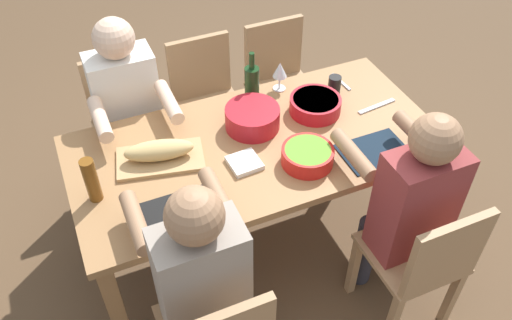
% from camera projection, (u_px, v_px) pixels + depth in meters
% --- Properties ---
extents(ground_plane, '(8.00, 8.00, 0.00)m').
position_uv_depth(ground_plane, '(256.00, 239.00, 3.09)').
color(ground_plane, brown).
extents(dining_table, '(1.78, 0.87, 0.74)m').
position_uv_depth(dining_table, '(256.00, 156.00, 2.64)').
color(dining_table, '#9E7044').
rests_on(dining_table, ground_plane).
extents(diner_far_right, '(0.41, 0.53, 1.20)m').
position_uv_depth(diner_far_right, '(199.00, 275.00, 2.09)').
color(diner_far_right, '#2D2D38').
rests_on(diner_far_right, ground_plane).
extents(chair_near_left, '(0.40, 0.40, 0.85)m').
position_uv_depth(chair_near_left, '(279.00, 80.00, 3.41)').
color(chair_near_left, '#A87F56').
rests_on(chair_near_left, ground_plane).
extents(chair_near_center, '(0.40, 0.40, 0.85)m').
position_uv_depth(chair_near_center, '(207.00, 99.00, 3.27)').
color(chair_near_center, '#A87F56').
rests_on(chair_near_center, ground_plane).
extents(chair_far_left, '(0.40, 0.40, 0.85)m').
position_uv_depth(chair_far_left, '(424.00, 261.00, 2.40)').
color(chair_far_left, '#A87F56').
rests_on(chair_far_left, ground_plane).
extents(diner_far_left, '(0.41, 0.53, 1.20)m').
position_uv_depth(diner_far_left, '(409.00, 201.00, 2.37)').
color(diner_far_left, '#2D2D38').
rests_on(diner_far_left, ground_plane).
extents(chair_near_right, '(0.40, 0.40, 0.85)m').
position_uv_depth(chair_near_right, '(127.00, 119.00, 3.13)').
color(chair_near_right, '#A87F56').
rests_on(chair_near_right, ground_plane).
extents(diner_near_right, '(0.41, 0.53, 1.20)m').
position_uv_depth(diner_near_right, '(129.00, 108.00, 2.86)').
color(diner_near_right, '#2D2D38').
rests_on(diner_near_right, ground_plane).
extents(serving_bowl_salad, '(0.24, 0.24, 0.08)m').
position_uv_depth(serving_bowl_salad, '(308.00, 155.00, 2.46)').
color(serving_bowl_salad, red).
rests_on(serving_bowl_salad, dining_table).
extents(serving_bowl_pasta, '(0.27, 0.27, 0.11)m').
position_uv_depth(serving_bowl_pasta, '(252.00, 117.00, 2.63)').
color(serving_bowl_pasta, '#B21923').
rests_on(serving_bowl_pasta, dining_table).
extents(serving_bowl_greens, '(0.26, 0.26, 0.08)m').
position_uv_depth(serving_bowl_greens, '(315.00, 104.00, 2.73)').
color(serving_bowl_greens, '#B21923').
rests_on(serving_bowl_greens, dining_table).
extents(cutting_board, '(0.44, 0.30, 0.02)m').
position_uv_depth(cutting_board, '(160.00, 159.00, 2.49)').
color(cutting_board, tan).
rests_on(cutting_board, dining_table).
extents(bread_loaf, '(0.34, 0.17, 0.09)m').
position_uv_depth(bread_loaf, '(159.00, 150.00, 2.45)').
color(bread_loaf, tan).
rests_on(bread_loaf, cutting_board).
extents(wine_bottle, '(0.08, 0.08, 0.29)m').
position_uv_depth(wine_bottle, '(252.00, 83.00, 2.76)').
color(wine_bottle, '#193819').
rests_on(wine_bottle, dining_table).
extents(beer_bottle, '(0.06, 0.06, 0.22)m').
position_uv_depth(beer_bottle, '(91.00, 180.00, 2.25)').
color(beer_bottle, brown).
rests_on(beer_bottle, dining_table).
extents(wine_glass, '(0.08, 0.08, 0.17)m').
position_uv_depth(wine_glass, '(280.00, 71.00, 2.83)').
color(wine_glass, silver).
rests_on(wine_glass, dining_table).
extents(placemat_far_right, '(0.32, 0.23, 0.01)m').
position_uv_depth(placemat_far_right, '(175.00, 214.00, 2.26)').
color(placemat_far_right, black).
rests_on(placemat_far_right, dining_table).
extents(cup_near_left, '(0.07, 0.07, 0.10)m').
position_uv_depth(cup_near_left, '(334.00, 85.00, 2.85)').
color(cup_near_left, black).
rests_on(cup_near_left, dining_table).
extents(fork_near_left, '(0.03, 0.17, 0.01)m').
position_uv_depth(fork_near_left, '(341.00, 82.00, 2.95)').
color(fork_near_left, silver).
rests_on(fork_near_left, dining_table).
extents(placemat_far_left, '(0.32, 0.23, 0.01)m').
position_uv_depth(placemat_far_left, '(374.00, 151.00, 2.54)').
color(placemat_far_left, '#142333').
rests_on(placemat_far_left, dining_table).
extents(carving_knife, '(0.23, 0.05, 0.01)m').
position_uv_depth(carving_knife, '(377.00, 106.00, 2.79)').
color(carving_knife, silver).
rests_on(carving_knife, dining_table).
extents(napkin_stack, '(0.15, 0.15, 0.02)m').
position_uv_depth(napkin_stack, '(244.00, 163.00, 2.47)').
color(napkin_stack, white).
rests_on(napkin_stack, dining_table).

